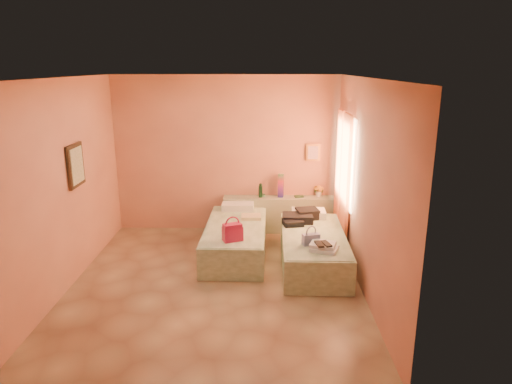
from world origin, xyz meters
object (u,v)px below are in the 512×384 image
green_book (299,196)px  bed_right (313,249)px  bed_left (236,239)px  towel_stack (324,247)px  flower_vase (319,190)px  headboard_ledge (280,214)px  magenta_handbag (233,232)px  water_bottle (261,191)px  blue_handbag (311,239)px

green_book → bed_right: bearing=-93.1°
bed_left → towel_stack: bearing=-37.7°
green_book → flower_vase: (0.36, 0.05, 0.11)m
headboard_ledge → magenta_handbag: bearing=-113.5°
water_bottle → magenta_handbag: bearing=-103.0°
water_bottle → green_book: size_ratio=1.55×
bed_right → green_book: 1.53m
towel_stack → bed_left: bearing=141.1°
headboard_ledge → water_bottle: (-0.36, -0.00, 0.45)m
magenta_handbag → blue_handbag: size_ratio=1.14×
headboard_ledge → blue_handbag: size_ratio=8.38×
bed_left → towel_stack: towel_stack is taller
blue_handbag → magenta_handbag: bearing=155.6°
headboard_ledge → bed_left: headboard_ledge is taller
blue_handbag → water_bottle: bearing=93.6°
flower_vase → water_bottle: bearing=-176.5°
bed_right → towel_stack: towel_stack is taller
blue_handbag → towel_stack: size_ratio=0.70×
water_bottle → flower_vase: water_bottle is taller
magenta_handbag → flower_vase: bearing=28.2°
bed_left → flower_vase: (1.45, 1.11, 0.52)m
water_bottle → magenta_handbag: (-0.40, -1.73, -0.14)m
bed_left → bed_right: 1.27m
magenta_handbag → blue_handbag: 1.13m
headboard_ledge → blue_handbag: 1.93m
blue_handbag → towel_stack: 0.27m
towel_stack → water_bottle: bearing=113.0°
headboard_ledge → blue_handbag: bearing=-79.1°
green_book → towel_stack: 2.11m
headboard_ledge → bed_left: (-0.75, -1.05, -0.08)m
bed_left → magenta_handbag: size_ratio=7.17×
headboard_ledge → green_book: green_book is taller
water_bottle → towel_stack: 2.27m
water_bottle → green_book: water_bottle is taller
bed_right → flower_vase: size_ratio=8.23×
green_book → flower_vase: flower_vase is taller
magenta_handbag → headboard_ledge: bearing=43.6°
water_bottle → green_book: bearing=1.5°
bed_left → bed_right: same height
bed_right → bed_left: bearing=162.5°
headboard_ledge → blue_handbag: (0.36, -1.88, 0.25)m
bed_right → blue_handbag: (-0.09, -0.42, 0.33)m
blue_handbag → towel_stack: bearing=-69.0°
bed_left → green_book: bearing=45.6°
magenta_handbag → water_bottle: bearing=54.1°
headboard_ledge → bed_right: headboard_ledge is taller
bed_left → water_bottle: bearing=70.5°
headboard_ledge → bed_left: 1.29m
green_book → flower_vase: bearing=-0.1°
headboard_ledge → towel_stack: size_ratio=5.86×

